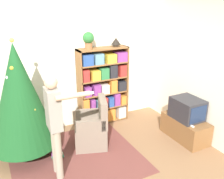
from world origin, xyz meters
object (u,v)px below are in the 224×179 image
television (187,109)px  standing_person (55,119)px  bookshelf (104,87)px  christmas_tree (19,97)px  table_lamp (116,42)px  armchair (93,129)px  potted_plant (88,39)px

television → standing_person: standing_person is taller
bookshelf → christmas_tree: 1.83m
christmas_tree → standing_person: size_ratio=1.27×
bookshelf → christmas_tree: size_ratio=0.81×
standing_person → table_lamp: bearing=129.3°
standing_person → table_lamp: size_ratio=7.97×
television → armchair: size_ratio=0.62×
bookshelf → potted_plant: potted_plant is taller
bookshelf → armchair: bookshelf is taller
standing_person → table_lamp: (1.68, 1.31, 0.80)m
bookshelf → television: size_ratio=2.89×
armchair → table_lamp: 1.85m
christmas_tree → table_lamp: (2.03, 0.52, 0.66)m
christmas_tree → armchair: bearing=-12.9°
potted_plant → christmas_tree: bearing=-160.0°
television → christmas_tree: (-2.83, 0.85, 0.46)m
television → standing_person: size_ratio=0.36×
television → table_lamp: table_lamp is taller
television → armchair: (-1.68, 0.58, -0.30)m
armchair → potted_plant: 1.72m
standing_person → television: bearing=89.9°
bookshelf → table_lamp: bearing=1.4°
christmas_tree → potted_plant: bearing=20.0°
potted_plant → table_lamp: potted_plant is taller
christmas_tree → television: bearing=-16.7°
christmas_tree → bookshelf: bearing=16.5°
armchair → potted_plant: potted_plant is taller
bookshelf → armchair: 1.09m
christmas_tree → armchair: christmas_tree is taller
armchair → table_lamp: table_lamp is taller
table_lamp → christmas_tree: bearing=-165.6°
armchair → standing_person: (-0.79, -0.52, 0.62)m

